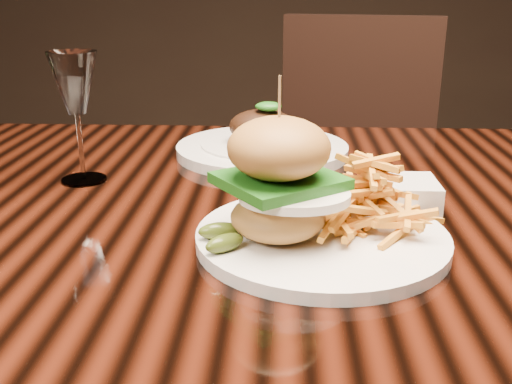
{
  "coord_description": "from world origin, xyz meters",
  "views": [
    {
      "loc": [
        -0.02,
        -0.79,
        1.04
      ],
      "look_at": [
        -0.05,
        -0.14,
        0.81
      ],
      "focal_mm": 42.0,
      "sensor_mm": 36.0,
      "label": 1
    }
  ],
  "objects_px": {
    "burger_plate": "(322,200)",
    "far_dish": "(262,144)",
    "chair_far": "(351,164)",
    "wine_glass": "(75,87)",
    "dining_table": "(298,249)"
  },
  "relations": [
    {
      "from": "burger_plate",
      "to": "far_dish",
      "type": "height_order",
      "value": "burger_plate"
    },
    {
      "from": "chair_far",
      "to": "wine_glass",
      "type": "bearing_deg",
      "value": -108.36
    },
    {
      "from": "dining_table",
      "to": "wine_glass",
      "type": "xyz_separation_m",
      "value": [
        -0.33,
        0.07,
        0.22
      ]
    },
    {
      "from": "chair_far",
      "to": "dining_table",
      "type": "bearing_deg",
      "value": -87.86
    },
    {
      "from": "burger_plate",
      "to": "far_dish",
      "type": "bearing_deg",
      "value": 78.13
    },
    {
      "from": "burger_plate",
      "to": "dining_table",
      "type": "bearing_deg",
      "value": 73.77
    },
    {
      "from": "wine_glass",
      "to": "far_dish",
      "type": "xyz_separation_m",
      "value": [
        0.27,
        0.16,
        -0.12
      ]
    },
    {
      "from": "dining_table",
      "to": "far_dish",
      "type": "distance_m",
      "value": 0.26
    },
    {
      "from": "dining_table",
      "to": "chair_far",
      "type": "bearing_deg",
      "value": 79.0
    },
    {
      "from": "wine_glass",
      "to": "chair_far",
      "type": "relative_size",
      "value": 0.21
    },
    {
      "from": "dining_table",
      "to": "far_dish",
      "type": "bearing_deg",
      "value": 104.95
    },
    {
      "from": "far_dish",
      "to": "chair_far",
      "type": "bearing_deg",
      "value": 70.42
    },
    {
      "from": "dining_table",
      "to": "far_dish",
      "type": "height_order",
      "value": "far_dish"
    },
    {
      "from": "wine_glass",
      "to": "chair_far",
      "type": "xyz_separation_m",
      "value": [
        0.5,
        0.82,
        -0.35
      ]
    },
    {
      "from": "wine_glass",
      "to": "chair_far",
      "type": "bearing_deg",
      "value": 58.5
    }
  ]
}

